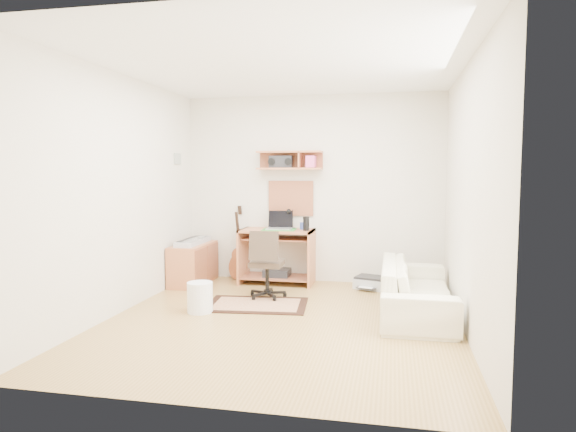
% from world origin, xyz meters
% --- Properties ---
extents(floor, '(3.60, 4.00, 0.01)m').
position_xyz_m(floor, '(0.00, 0.00, -0.01)').
color(floor, '#A98346').
rests_on(floor, ground).
extents(ceiling, '(3.60, 4.00, 0.01)m').
position_xyz_m(ceiling, '(0.00, 0.00, 2.60)').
color(ceiling, white).
rests_on(ceiling, ground).
extents(back_wall, '(3.60, 0.01, 2.60)m').
position_xyz_m(back_wall, '(0.00, 2.00, 1.30)').
color(back_wall, beige).
rests_on(back_wall, ground).
extents(left_wall, '(0.01, 4.00, 2.60)m').
position_xyz_m(left_wall, '(-1.80, 0.00, 1.30)').
color(left_wall, beige).
rests_on(left_wall, ground).
extents(right_wall, '(0.01, 4.00, 2.60)m').
position_xyz_m(right_wall, '(1.80, 0.00, 1.30)').
color(right_wall, beige).
rests_on(right_wall, ground).
extents(wall_shelf, '(0.90, 0.25, 0.26)m').
position_xyz_m(wall_shelf, '(-0.30, 1.88, 1.70)').
color(wall_shelf, '#C17044').
rests_on(wall_shelf, back_wall).
extents(cork_board, '(0.64, 0.03, 0.49)m').
position_xyz_m(cork_board, '(-0.30, 1.98, 1.17)').
color(cork_board, tan).
rests_on(cork_board, back_wall).
extents(wall_photo, '(0.02, 0.20, 0.15)m').
position_xyz_m(wall_photo, '(-1.79, 1.50, 1.72)').
color(wall_photo, '#4C8CBF').
rests_on(wall_photo, left_wall).
extents(desk, '(1.00, 0.55, 0.75)m').
position_xyz_m(desk, '(-0.45, 1.73, 0.38)').
color(desk, '#C17044').
rests_on(desk, floor).
extents(laptop, '(0.36, 0.36, 0.26)m').
position_xyz_m(laptop, '(-0.41, 1.71, 0.88)').
color(laptop, silver).
rests_on(laptop, desk).
extents(speaker, '(0.08, 0.08, 0.19)m').
position_xyz_m(speaker, '(-0.03, 1.68, 0.84)').
color(speaker, black).
rests_on(speaker, desk).
extents(desk_lamp, '(0.09, 0.09, 0.28)m').
position_xyz_m(desk_lamp, '(-0.25, 1.87, 0.89)').
color(desk_lamp, black).
rests_on(desk_lamp, desk).
extents(pencil_cup, '(0.07, 0.07, 0.10)m').
position_xyz_m(pencil_cup, '(-0.11, 1.83, 0.80)').
color(pencil_cup, '#304491').
rests_on(pencil_cup, desk).
extents(boombox, '(0.32, 0.15, 0.16)m').
position_xyz_m(boombox, '(-0.42, 1.87, 1.68)').
color(boombox, black).
rests_on(boombox, wall_shelf).
extents(rug, '(1.22, 0.87, 0.02)m').
position_xyz_m(rug, '(-0.42, 0.54, 0.01)').
color(rug, '#CDB689').
rests_on(rug, floor).
extents(task_chair, '(0.44, 0.44, 0.85)m').
position_xyz_m(task_chair, '(-0.38, 0.90, 0.43)').
color(task_chair, '#34291F').
rests_on(task_chair, floor).
extents(cabinet, '(0.40, 0.90, 0.55)m').
position_xyz_m(cabinet, '(-1.58, 1.49, 0.28)').
color(cabinet, '#C17044').
rests_on(cabinet, floor).
extents(music_keyboard, '(0.24, 0.77, 0.07)m').
position_xyz_m(music_keyboard, '(-1.58, 1.49, 0.58)').
color(music_keyboard, '#B2B5BA').
rests_on(music_keyboard, cabinet).
extents(guitar, '(0.32, 0.24, 1.06)m').
position_xyz_m(guitar, '(-1.05, 1.86, 0.53)').
color(guitar, '#A75B33').
rests_on(guitar, floor).
extents(waste_basket, '(0.32, 0.32, 0.33)m').
position_xyz_m(waste_basket, '(-0.95, 0.13, 0.17)').
color(waste_basket, white).
rests_on(waste_basket, floor).
extents(printer, '(0.48, 0.42, 0.15)m').
position_xyz_m(printer, '(0.85, 1.67, 0.08)').
color(printer, '#A5A8AA').
rests_on(printer, floor).
extents(sofa, '(0.55, 1.90, 0.74)m').
position_xyz_m(sofa, '(1.38, 0.59, 0.37)').
color(sofa, beige).
rests_on(sofa, floor).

